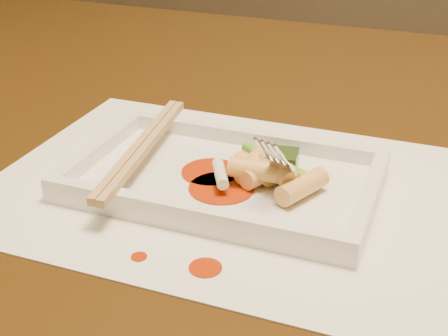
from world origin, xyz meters
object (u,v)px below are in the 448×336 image
(table, at_px, (303,222))
(chopstick_a, at_px, (139,145))
(placemat, at_px, (224,187))
(plate_base, at_px, (224,182))
(fork, at_px, (314,102))

(table, relative_size, chopstick_a, 6.81)
(table, height_order, placemat, placemat)
(placemat, bearing_deg, chopstick_a, 180.00)
(table, bearing_deg, placemat, -109.46)
(placemat, height_order, chopstick_a, chopstick_a)
(chopstick_a, bearing_deg, plate_base, 0.00)
(fork, bearing_deg, table, 103.22)
(plate_base, distance_m, chopstick_a, 0.08)
(chopstick_a, bearing_deg, placemat, 0.00)
(placemat, xyz_separation_m, fork, (0.07, 0.02, 0.08))
(plate_base, relative_size, chopstick_a, 1.27)
(chopstick_a, bearing_deg, table, 44.91)
(placemat, relative_size, fork, 2.86)
(placemat, xyz_separation_m, chopstick_a, (-0.08, 0.00, 0.03))
(placemat, height_order, plate_base, plate_base)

